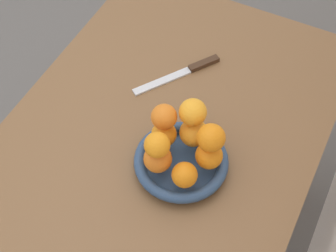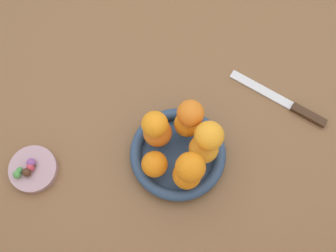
{
  "view_description": "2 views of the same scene",
  "coord_description": "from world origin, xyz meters",
  "px_view_note": "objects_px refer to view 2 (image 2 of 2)",
  "views": [
    {
      "loc": [
        0.66,
        0.35,
        1.79
      ],
      "look_at": [
        0.06,
        0.05,
        0.88
      ],
      "focal_mm": 55.0,
      "sensor_mm": 36.0,
      "label": 1
    },
    {
      "loc": [
        0.1,
        0.35,
        1.71
      ],
      "look_at": [
        0.08,
        0.05,
        0.87
      ],
      "focal_mm": 45.0,
      "sensor_mm": 36.0,
      "label": 2
    }
  ],
  "objects_px": {
    "dining_table": "(199,133)",
    "orange_0": "(187,175)",
    "orange_3": "(158,133)",
    "orange_4": "(155,164)",
    "orange_7": "(190,167)",
    "candy_ball_3": "(31,163)",
    "orange_2": "(187,124)",
    "orange_1": "(204,148)",
    "candy_ball_4": "(31,167)",
    "orange_8": "(191,113)",
    "candy_ball_1": "(17,175)",
    "candy_ball_0": "(26,173)",
    "orange_5": "(210,136)",
    "candy_dish": "(33,169)",
    "candy_ball_6": "(20,170)",
    "knife": "(286,103)",
    "fruit_bowl": "(178,154)",
    "orange_6": "(155,124)",
    "candy_ball_2": "(32,166)",
    "candy_ball_5": "(27,172)"
  },
  "relations": [
    {
      "from": "orange_3",
      "to": "orange_4",
      "type": "distance_m",
      "value": 0.07
    },
    {
      "from": "orange_3",
      "to": "orange_5",
      "type": "relative_size",
      "value": 1.03
    },
    {
      "from": "orange_0",
      "to": "orange_5",
      "type": "bearing_deg",
      "value": -127.47
    },
    {
      "from": "orange_6",
      "to": "candy_ball_2",
      "type": "relative_size",
      "value": 3.35
    },
    {
      "from": "orange_5",
      "to": "candy_ball_4",
      "type": "relative_size",
      "value": 3.3
    },
    {
      "from": "orange_0",
      "to": "orange_4",
      "type": "bearing_deg",
      "value": -22.11
    },
    {
      "from": "orange_7",
      "to": "orange_4",
      "type": "bearing_deg",
      "value": -19.92
    },
    {
      "from": "candy_dish",
      "to": "orange_6",
      "type": "bearing_deg",
      "value": -169.57
    },
    {
      "from": "orange_0",
      "to": "orange_2",
      "type": "xyz_separation_m",
      "value": [
        -0.01,
        -0.12,
        -0.0
      ]
    },
    {
      "from": "orange_0",
      "to": "candy_ball_1",
      "type": "height_order",
      "value": "orange_0"
    },
    {
      "from": "orange_3",
      "to": "knife",
      "type": "relative_size",
      "value": 0.29
    },
    {
      "from": "candy_dish",
      "to": "candy_ball_6",
      "type": "distance_m",
      "value": 0.03
    },
    {
      "from": "orange_3",
      "to": "orange_8",
      "type": "bearing_deg",
      "value": -164.22
    },
    {
      "from": "dining_table",
      "to": "orange_0",
      "type": "height_order",
      "value": "orange_0"
    },
    {
      "from": "candy_ball_3",
      "to": "orange_2",
      "type": "bearing_deg",
      "value": -170.05
    },
    {
      "from": "orange_8",
      "to": "candy_ball_1",
      "type": "height_order",
      "value": "orange_8"
    },
    {
      "from": "orange_1",
      "to": "orange_2",
      "type": "bearing_deg",
      "value": -61.75
    },
    {
      "from": "dining_table",
      "to": "candy_ball_3",
      "type": "height_order",
      "value": "candy_ball_3"
    },
    {
      "from": "fruit_bowl",
      "to": "orange_3",
      "type": "height_order",
      "value": "orange_3"
    },
    {
      "from": "dining_table",
      "to": "orange_2",
      "type": "distance_m",
      "value": 0.17
    },
    {
      "from": "dining_table",
      "to": "orange_6",
      "type": "distance_m",
      "value": 0.25
    },
    {
      "from": "candy_ball_3",
      "to": "candy_ball_4",
      "type": "xyz_separation_m",
      "value": [
        0.0,
        0.01,
        -0.0
      ]
    },
    {
      "from": "orange_7",
      "to": "candy_ball_2",
      "type": "distance_m",
      "value": 0.37
    },
    {
      "from": "candy_ball_5",
      "to": "candy_ball_3",
      "type": "bearing_deg",
      "value": -110.43
    },
    {
      "from": "orange_0",
      "to": "candy_ball_1",
      "type": "bearing_deg",
      "value": -4.36
    },
    {
      "from": "orange_4",
      "to": "candy_ball_2",
      "type": "bearing_deg",
      "value": -4.13
    },
    {
      "from": "orange_4",
      "to": "knife",
      "type": "bearing_deg",
      "value": -154.65
    },
    {
      "from": "candy_ball_3",
      "to": "orange_0",
      "type": "bearing_deg",
      "value": 171.12
    },
    {
      "from": "fruit_bowl",
      "to": "candy_ball_5",
      "type": "bearing_deg",
      "value": 4.76
    },
    {
      "from": "candy_ball_0",
      "to": "candy_ball_4",
      "type": "relative_size",
      "value": 0.78
    },
    {
      "from": "orange_1",
      "to": "candy_ball_4",
      "type": "relative_size",
      "value": 3.47
    },
    {
      "from": "dining_table",
      "to": "orange_5",
      "type": "bearing_deg",
      "value": 91.67
    },
    {
      "from": "orange_6",
      "to": "candy_ball_0",
      "type": "distance_m",
      "value": 0.32
    },
    {
      "from": "orange_0",
      "to": "orange_8",
      "type": "relative_size",
      "value": 1.06
    },
    {
      "from": "candy_ball_0",
      "to": "candy_ball_2",
      "type": "xyz_separation_m",
      "value": [
        -0.01,
        -0.02,
        0.0
      ]
    },
    {
      "from": "orange_1",
      "to": "candy_ball_1",
      "type": "xyz_separation_m",
      "value": [
        0.42,
        0.03,
        -0.04
      ]
    },
    {
      "from": "orange_1",
      "to": "orange_5",
      "type": "bearing_deg",
      "value": -139.64
    },
    {
      "from": "dining_table",
      "to": "orange_5",
      "type": "relative_size",
      "value": 17.2
    },
    {
      "from": "orange_0",
      "to": "orange_5",
      "type": "xyz_separation_m",
      "value": [
        -0.05,
        -0.07,
        0.07
      ]
    },
    {
      "from": "orange_8",
      "to": "candy_ball_0",
      "type": "relative_size",
      "value": 4.0
    },
    {
      "from": "orange_8",
      "to": "orange_2",
      "type": "bearing_deg",
      "value": 21.49
    },
    {
      "from": "orange_4",
      "to": "dining_table",
      "type": "bearing_deg",
      "value": -134.25
    },
    {
      "from": "orange_4",
      "to": "candy_ball_3",
      "type": "bearing_deg",
      "value": -5.42
    },
    {
      "from": "fruit_bowl",
      "to": "candy_ball_2",
      "type": "height_order",
      "value": "same"
    },
    {
      "from": "candy_ball_1",
      "to": "candy_dish",
      "type": "bearing_deg",
      "value": -152.95
    },
    {
      "from": "orange_6",
      "to": "orange_1",
      "type": "bearing_deg",
      "value": 158.95
    },
    {
      "from": "orange_8",
      "to": "orange_5",
      "type": "bearing_deg",
      "value": 123.85
    },
    {
      "from": "orange_0",
      "to": "candy_ball_5",
      "type": "bearing_deg",
      "value": -5.22
    },
    {
      "from": "fruit_bowl",
      "to": "orange_2",
      "type": "relative_size",
      "value": 3.71
    },
    {
      "from": "fruit_bowl",
      "to": "knife",
      "type": "bearing_deg",
      "value": -155.99
    }
  ]
}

